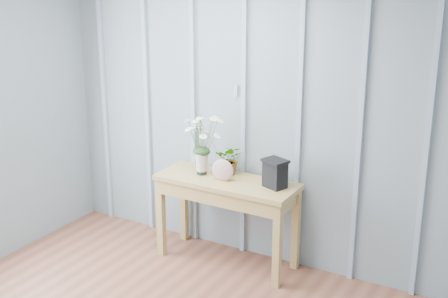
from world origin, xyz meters
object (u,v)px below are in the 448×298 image
Objects in this scene: carved_box at (275,173)px; sideboard at (227,192)px; felt_disc_vessel at (223,170)px; daisy_vase at (201,136)px.

sideboard is at bearing -174.76° from carved_box.
carved_box is (0.43, 0.08, 0.03)m from felt_disc_vessel.
carved_box reaches higher than sideboard.
felt_disc_vessel is at bearing -11.96° from daisy_vase.
sideboard is 6.45× the size of felt_disc_vessel.
daisy_vase is at bearing 178.44° from sideboard.
daisy_vase is 0.34m from felt_disc_vessel.
felt_disc_vessel is (0.23, -0.05, -0.24)m from daisy_vase.
sideboard is 5.13× the size of carved_box.
daisy_vase is 0.70m from carved_box.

